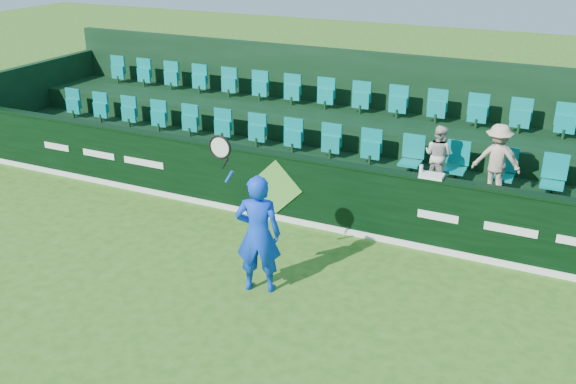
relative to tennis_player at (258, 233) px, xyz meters
The scene contains 13 objects.
ground 2.00m from the tennis_player, 119.93° to the right, with size 60.00×60.00×0.00m, color #2F6317.
sponsor_hoarding 2.65m from the tennis_player, 109.29° to the left, with size 16.00×0.25×1.35m.
stand_tier_front 3.73m from the tennis_player, 103.67° to the left, with size 16.00×2.00×0.80m, color black.
stand_tier_back 5.56m from the tennis_player, 99.03° to the left, with size 16.00×1.80×1.30m, color black.
stand_rear 6.00m from the tennis_player, 98.37° to the left, with size 16.00×4.10×2.60m.
seat_row_front 4.08m from the tennis_player, 102.34° to the left, with size 13.50×0.50×0.60m, color #077E78.
seat_row_back 5.88m from the tennis_player, 98.57° to the left, with size 13.50×0.50×0.60m, color #077E78.
tennis_player is the anchor object (origin of this frame).
spectator_left 4.09m from the tennis_player, 62.45° to the left, with size 0.55×0.43×1.14m, color beige.
spectator_middle 4.68m from the tennis_player, 50.59° to the left, with size 0.69×0.29×1.18m, color beige.
spectator_right 4.67m from the tennis_player, 50.92° to the left, with size 0.84×0.48×1.30m, color #C7AD8C.
towel 3.24m from the tennis_player, 50.68° to the left, with size 0.40×0.26×0.06m, color white.
drinks_bottle 3.13m from the tennis_player, 53.43° to the left, with size 0.06×0.06×0.20m, color white.
Camera 1 is at (5.05, -6.20, 5.37)m, focal length 40.00 mm.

